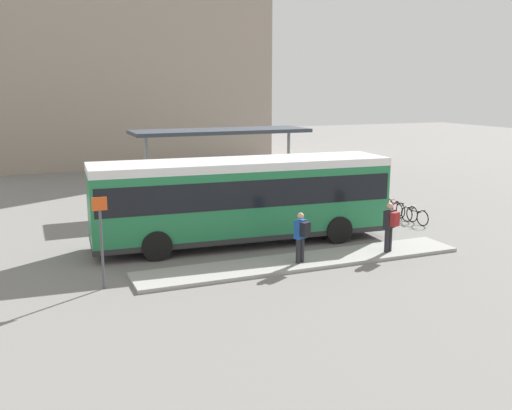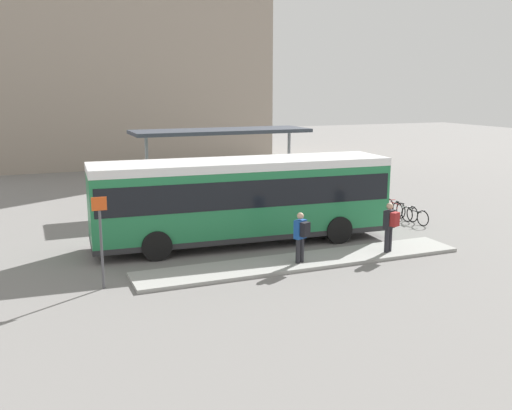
{
  "view_description": "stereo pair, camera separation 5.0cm",
  "coord_description": "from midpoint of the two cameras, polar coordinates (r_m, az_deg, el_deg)",
  "views": [
    {
      "loc": [
        -7.64,
        -19.98,
        5.93
      ],
      "look_at": [
        0.57,
        0.0,
        1.46
      ],
      "focal_mm": 40.0,
      "sensor_mm": 36.0,
      "label": 1
    },
    {
      "loc": [
        -7.59,
        -20.0,
        5.93
      ],
      "look_at": [
        0.57,
        0.0,
        1.46
      ],
      "focal_mm": 40.0,
      "sensor_mm": 36.0,
      "label": 2
    }
  ],
  "objects": [
    {
      "name": "station_shelter",
      "position": [
        28.76,
        -3.47,
        7.23
      ],
      "size": [
        8.88,
        2.77,
        3.88
      ],
      "color": "#383D47",
      "rests_on": "ground_plane"
    },
    {
      "name": "bicycle_red",
      "position": [
        27.5,
        13.78,
        -0.31
      ],
      "size": [
        0.48,
        1.74,
        0.75
      ],
      "rotation": [
        0.0,
        0.0,
        1.5
      ],
      "color": "black",
      "rests_on": "ground_plane"
    },
    {
      "name": "curb_island",
      "position": [
        19.77,
        4.82,
        -5.63
      ],
      "size": [
        11.74,
        1.8,
        0.12
      ],
      "color": "#9E9E99",
      "rests_on": "ground_plane"
    },
    {
      "name": "platform_sign",
      "position": [
        17.45,
        -15.16,
        -3.24
      ],
      "size": [
        0.44,
        0.08,
        2.8
      ],
      "color": "#4C4C51",
      "rests_on": "ground_plane"
    },
    {
      "name": "ground_plane",
      "position": [
        22.2,
        -1.29,
        -3.81
      ],
      "size": [
        120.0,
        120.0,
        0.0
      ],
      "primitive_type": "plane",
      "color": "slate"
    },
    {
      "name": "pedestrian_companion",
      "position": [
        20.88,
        13.33,
        -1.88
      ],
      "size": [
        0.53,
        0.56,
        1.79
      ],
      "rotation": [
        0.0,
        0.0,
        1.97
      ],
      "color": "#232328",
      "rests_on": "curb_island"
    },
    {
      "name": "city_bus",
      "position": [
        21.77,
        -1.29,
        1.0
      ],
      "size": [
        11.48,
        3.25,
        3.25
      ],
      "rotation": [
        0.0,
        0.0,
        -0.06
      ],
      "color": "#237A47",
      "rests_on": "ground_plane"
    },
    {
      "name": "bicycle_black",
      "position": [
        26.16,
        15.65,
        -1.06
      ],
      "size": [
        0.48,
        1.63,
        0.71
      ],
      "rotation": [
        0.0,
        0.0,
        -1.43
      ],
      "color": "black",
      "rests_on": "ground_plane"
    },
    {
      "name": "bicycle_white",
      "position": [
        26.83,
        14.71,
        -0.65
      ],
      "size": [
        0.48,
        1.73,
        0.75
      ],
      "rotation": [
        0.0,
        0.0,
        -1.49
      ],
      "color": "black",
      "rests_on": "ground_plane"
    },
    {
      "name": "pedestrian_waiting",
      "position": [
        19.13,
        4.61,
        -2.94
      ],
      "size": [
        0.51,
        0.55,
        1.73
      ],
      "rotation": [
        0.0,
        0.0,
        1.98
      ],
      "color": "#232328",
      "rests_on": "curb_island"
    },
    {
      "name": "station_building",
      "position": [
        49.79,
        -13.55,
        15.28
      ],
      "size": [
        21.76,
        13.43,
        18.65
      ],
      "color": "gray",
      "rests_on": "ground_plane"
    }
  ]
}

